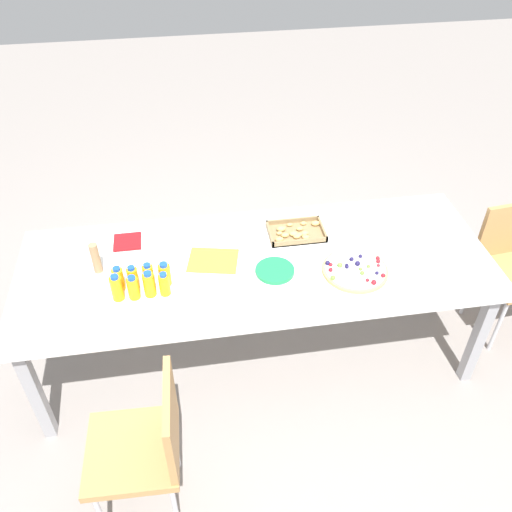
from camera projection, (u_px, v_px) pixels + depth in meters
The scene contains 17 objects.
ground_plane at pixel (256, 351), 3.33m from camera, with size 12.00×12.00×0.00m, color gray.
party_table at pixel (256, 269), 2.90m from camera, with size 2.51×0.93×0.73m.
chair_near_left at pixel (147, 442), 2.31m from camera, with size 0.42×0.42×0.83m.
juice_bottle_0 at pixel (117, 288), 2.61m from camera, with size 0.06×0.06×0.15m.
juice_bottle_1 at pixel (133, 288), 2.62m from camera, with size 0.06×0.06×0.13m.
juice_bottle_2 at pixel (149, 284), 2.63m from camera, with size 0.06×0.06×0.14m.
juice_bottle_3 at pixel (164, 284), 2.64m from camera, with size 0.05×0.05×0.13m.
juice_bottle_4 at pixel (118, 279), 2.67m from camera, with size 0.06×0.06×0.14m.
juice_bottle_5 at pixel (133, 278), 2.68m from camera, with size 0.05×0.05×0.13m.
juice_bottle_6 at pixel (149, 276), 2.69m from camera, with size 0.05×0.05×0.14m.
juice_bottle_7 at pixel (165, 274), 2.70m from camera, with size 0.06×0.06×0.13m.
fruit_pizza at pixel (355, 270), 2.80m from camera, with size 0.34×0.34×0.05m.
snack_tray at pixel (296, 232), 3.04m from camera, with size 0.31×0.21×0.04m.
plate_stack at pixel (275, 271), 2.80m from camera, with size 0.20×0.20×0.02m.
napkin_stack at pixel (127, 242), 2.99m from camera, with size 0.15×0.15×0.01m, color red.
cardboard_tube at pixel (96, 258), 2.75m from camera, with size 0.04×0.04×0.17m, color #9E7A56.
paper_folder at pixel (213, 260), 2.87m from camera, with size 0.26×0.20×0.01m, color yellow.
Camera 1 is at (-0.34, -2.15, 2.60)m, focal length 37.84 mm.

